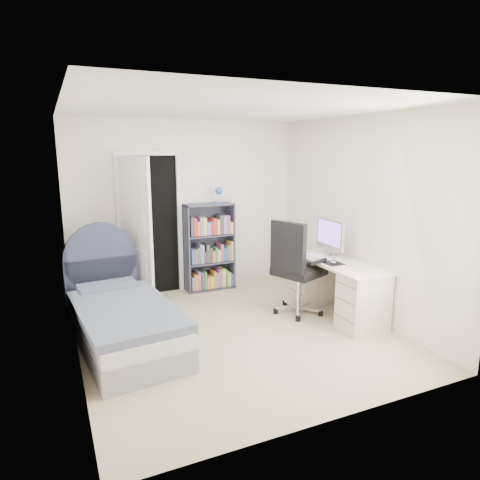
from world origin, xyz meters
name	(u,v)px	position (x,y,z in m)	size (l,w,h in m)	color
room_shell	(235,227)	(0.00, 0.00, 1.25)	(3.50, 3.70, 2.60)	tan
door	(141,228)	(-0.73, 1.52, 1.03)	(0.92, 0.80, 2.06)	black
bed	(122,318)	(-1.23, 0.31, 0.27)	(1.10, 2.04, 1.21)	gray
nightstand	(109,275)	(-1.19, 1.59, 0.41)	(0.43, 0.43, 0.63)	tan
floor_lamp	(141,255)	(-0.72, 1.68, 0.62)	(0.22, 0.22, 1.51)	silver
bookcase	(210,250)	(0.30, 1.64, 0.60)	(0.73, 0.31, 1.55)	#3E4155
desk	(336,285)	(1.41, 0.01, 0.39)	(0.58, 1.45, 1.18)	beige
office_chair	(295,264)	(0.91, 0.22, 0.67)	(0.71, 0.71, 1.23)	silver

